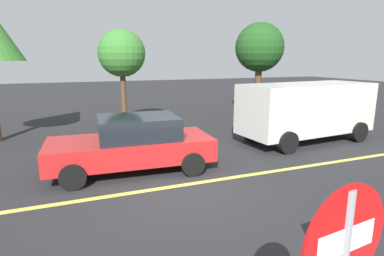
{
  "coord_description": "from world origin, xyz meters",
  "views": [
    {
      "loc": [
        -2.36,
        -6.94,
        3.08
      ],
      "look_at": [
        0.94,
        1.44,
        1.11
      ],
      "focal_mm": 29.4,
      "sensor_mm": 36.0,
      "label": 1
    }
  ],
  "objects_px": {
    "white_van": "(306,108)",
    "tree_centre_verge": "(260,48)",
    "tree_right_verge": "(122,54)",
    "car_red_behind_van": "(133,143)"
  },
  "relations": [
    {
      "from": "white_van",
      "to": "tree_centre_verge",
      "type": "relative_size",
      "value": 1.05
    },
    {
      "from": "tree_centre_verge",
      "to": "tree_right_verge",
      "type": "distance_m",
      "value": 7.91
    },
    {
      "from": "white_van",
      "to": "tree_right_verge",
      "type": "bearing_deg",
      "value": 141.51
    },
    {
      "from": "white_van",
      "to": "tree_centre_verge",
      "type": "xyz_separation_m",
      "value": [
        1.78,
        6.0,
        2.43
      ]
    },
    {
      "from": "tree_centre_verge",
      "to": "tree_right_verge",
      "type": "bearing_deg",
      "value": -171.19
    },
    {
      "from": "car_red_behind_van",
      "to": "tree_centre_verge",
      "type": "xyz_separation_m",
      "value": [
        8.52,
        6.86,
        2.91
      ]
    },
    {
      "from": "car_red_behind_van",
      "to": "tree_right_verge",
      "type": "bearing_deg",
      "value": 82.78
    },
    {
      "from": "white_van",
      "to": "tree_centre_verge",
      "type": "distance_m",
      "value": 6.72
    },
    {
      "from": "white_van",
      "to": "tree_right_verge",
      "type": "distance_m",
      "value": 7.97
    },
    {
      "from": "tree_centre_verge",
      "to": "tree_right_verge",
      "type": "relative_size",
      "value": 1.16
    }
  ]
}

